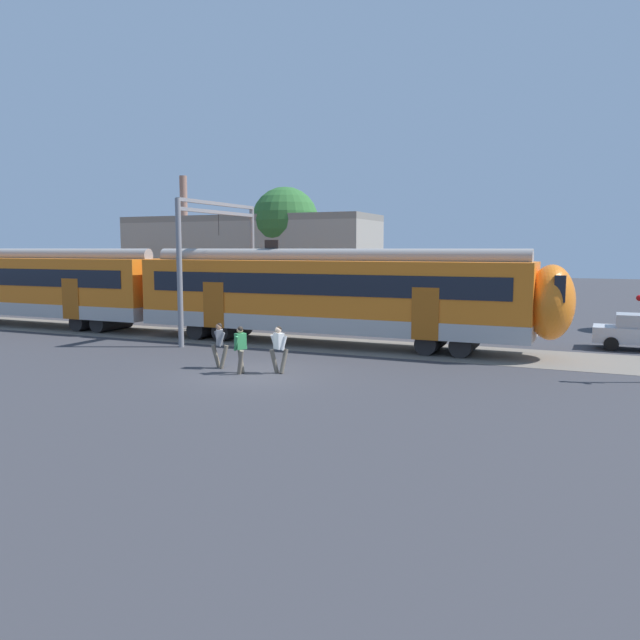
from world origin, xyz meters
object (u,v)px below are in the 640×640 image
at_px(commuter_train, 170,290).
at_px(pedestrian_grey, 220,342).
at_px(pedestrian_green, 240,346).
at_px(pedestrian_white, 279,346).

xyz_separation_m(commuter_train, pedestrian_grey, (7.20, -6.71, -1.29)).
bearing_deg(pedestrian_grey, pedestrian_green, -24.67).
bearing_deg(pedestrian_green, pedestrian_grey, 155.33).
relative_size(pedestrian_grey, pedestrian_green, 1.00).
xyz_separation_m(pedestrian_grey, pedestrian_green, (1.20, -0.55, 0.00)).
distance_m(commuter_train, pedestrian_grey, 9.93).
bearing_deg(pedestrian_green, pedestrian_white, 25.59).
relative_size(pedestrian_green, pedestrian_white, 1.00).
xyz_separation_m(pedestrian_grey, pedestrian_white, (2.40, 0.02, 0.00)).
bearing_deg(commuter_train, pedestrian_green, -40.86).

